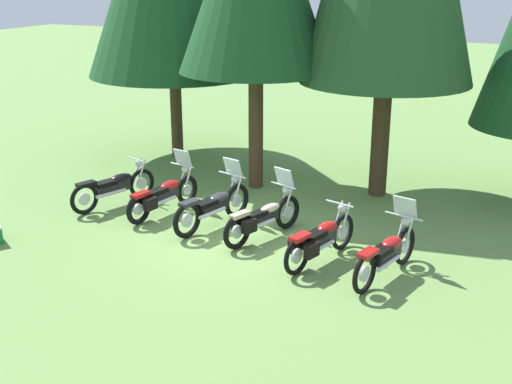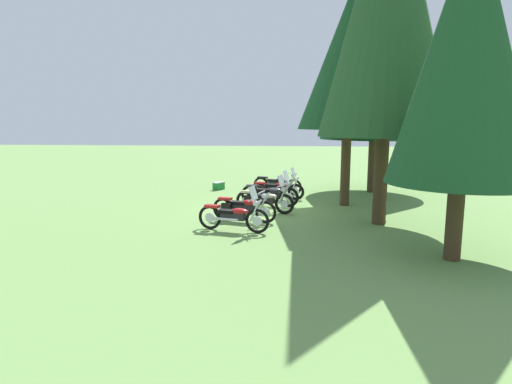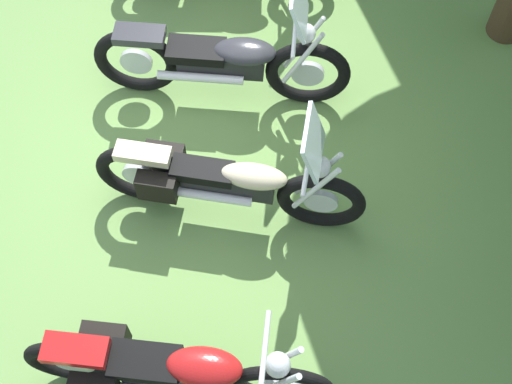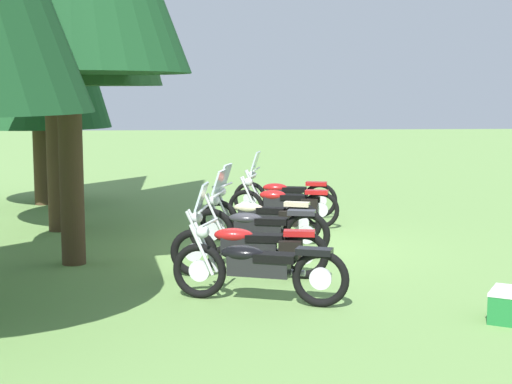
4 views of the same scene
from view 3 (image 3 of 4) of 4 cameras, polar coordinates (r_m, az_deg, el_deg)
The scene contains 4 objects.
ground_plane at distance 6.27m, azimuth -3.41°, elevation 3.42°, with size 80.00×80.00×0.00m, color #6B934C.
motorcycle_2 at distance 6.26m, azimuth -2.65°, elevation 10.70°, with size 0.88×2.27×1.39m.
motorcycle_3 at distance 5.56m, azimuth -2.54°, elevation 0.88°, with size 0.96×2.14×1.37m.
motorcycle_4 at distance 4.99m, azimuth -6.99°, elevation -14.30°, with size 0.89×2.15×1.01m.
Camera 3 is at (3.42, -0.19, 5.26)m, focal length 48.77 mm.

